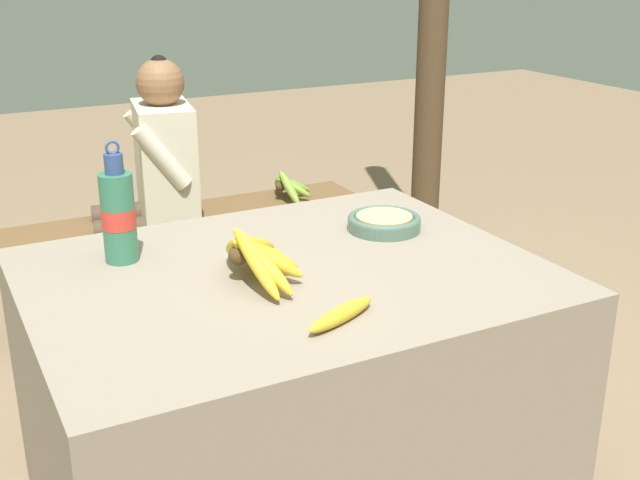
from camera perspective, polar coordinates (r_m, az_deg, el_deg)
market_counter at (r=2.06m, az=-2.33°, el=-11.05°), size 1.19×0.93×0.69m
banana_bunch_ripe at (r=1.83m, az=-4.66°, el=-0.95°), size 0.18×0.33×0.14m
serving_bowl at (r=2.17m, az=4.58°, el=1.31°), size 0.20×0.20×0.04m
water_bottle at (r=1.98m, az=-14.14°, el=1.74°), size 0.08×0.08×0.30m
loose_banana_front at (r=1.64m, az=1.52°, el=-5.30°), size 0.20×0.11×0.04m
wooden_bench at (r=3.22m, az=-9.20°, el=0.64°), size 1.45×0.32×0.42m
seated_vendor at (r=3.09m, az=-11.77°, el=4.53°), size 0.44×0.42×1.04m
banana_bunch_green at (r=3.34m, az=-2.35°, el=3.96°), size 0.17×0.30×0.14m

